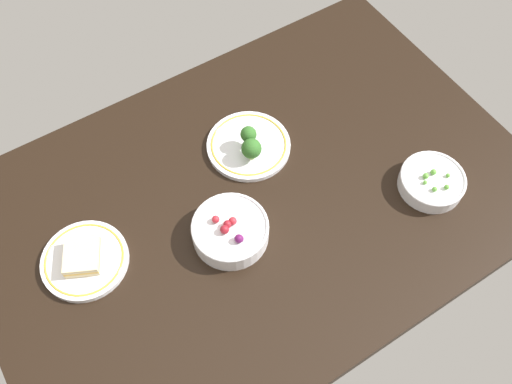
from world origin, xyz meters
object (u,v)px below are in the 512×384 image
at_px(bowl_berries, 230,231).
at_px(plate_broccoli, 249,145).
at_px(bowl_peas, 432,181).
at_px(plate_sandwich, 84,259).

height_order(bowl_berries, plate_broccoli, plate_broccoli).
bearing_deg(plate_broccoli, bowl_peas, -46.54).
bearing_deg(plate_broccoli, plate_sandwich, -172.00).
relative_size(plate_sandwich, bowl_peas, 1.24).
relative_size(plate_sandwich, plate_broccoli, 0.92).
bearing_deg(bowl_peas, plate_broccoli, 133.46).
xyz_separation_m(bowl_berries, bowl_peas, (0.49, -0.15, -0.01)).
xyz_separation_m(plate_sandwich, bowl_peas, (0.80, -0.27, 0.01)).
height_order(bowl_berries, bowl_peas, bowl_berries).
bearing_deg(bowl_berries, plate_sandwich, 158.86).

